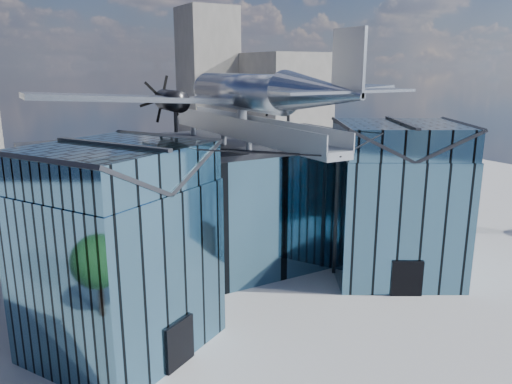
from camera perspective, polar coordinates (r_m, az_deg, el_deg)
ground_plane at (r=35.73m, az=1.63°, el=-11.96°), size 120.00×120.00×0.00m
museum at (r=38.53m, az=-2.83°, el=-1.19°), size 32.88×24.50×17.60m
bg_towers at (r=80.12m, az=-16.82°, el=9.48°), size 77.00×24.50×26.00m
tree_side_e at (r=57.23m, az=18.14°, el=1.16°), size 3.60×3.60×5.23m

